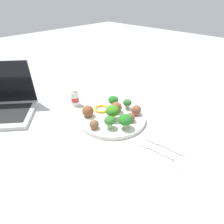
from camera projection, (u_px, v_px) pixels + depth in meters
name	position (u px, v px, depth m)	size (l,w,h in m)	color
ground_plane	(112.00, 119.00, 0.85)	(4.00, 4.00, 0.00)	#B2B2AD
plate	(112.00, 118.00, 0.84)	(0.28, 0.28, 0.02)	white
broccoli_floret_far_rim	(112.00, 111.00, 0.80)	(0.05, 0.05, 0.06)	#ABC876
broccoli_floret_near_rim	(125.00, 120.00, 0.75)	(0.05, 0.05, 0.06)	#A7C074
broccoli_floret_front_right	(110.00, 121.00, 0.75)	(0.04, 0.04, 0.05)	#92C679
broccoli_floret_mid_left	(127.00, 103.00, 0.88)	(0.04, 0.04, 0.04)	#A4CD81
broccoli_floret_back_left	(113.00, 100.00, 0.90)	(0.04, 0.04, 0.05)	#AAC37B
meatball_center	(94.00, 124.00, 0.76)	(0.04, 0.04, 0.04)	brown
meatball_mid_right	(136.00, 110.00, 0.84)	(0.04, 0.04, 0.04)	brown
meatball_back_left	(130.00, 117.00, 0.80)	(0.04, 0.04, 0.04)	brown
meatball_near_rim	(116.00, 107.00, 0.86)	(0.05, 0.05, 0.05)	brown
meatball_front_left	(88.00, 111.00, 0.83)	(0.05, 0.05, 0.05)	brown
pepper_ring_far_rim	(102.00, 109.00, 0.88)	(0.07, 0.07, 0.01)	yellow
napkin	(160.00, 149.00, 0.69)	(0.17, 0.12, 0.01)	white
fork	(155.00, 150.00, 0.68)	(0.12, 0.03, 0.01)	silver
knife	(161.00, 144.00, 0.70)	(0.15, 0.03, 0.01)	silver
yogurt_bottle	(75.00, 98.00, 0.93)	(0.03, 0.03, 0.08)	white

